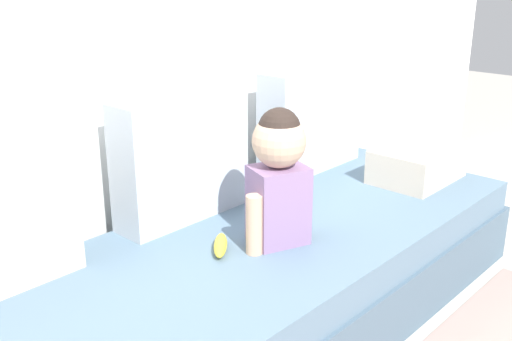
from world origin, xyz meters
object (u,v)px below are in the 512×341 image
Objects in this scene: couch at (249,290)px; throw_pillow_center at (182,157)px; folded_blanket at (417,164)px; banana at (220,245)px; throw_pillow_right at (311,119)px; toddler at (279,172)px.

couch is 4.67× the size of throw_pillow_center.
banana is at bearing 172.90° from folded_blanket.
throw_pillow_right is at bearing 113.36° from folded_blanket.
couch is 0.54m from throw_pillow_center.
throw_pillow_right is (0.77, 0.00, 0.00)m from throw_pillow_center.
folded_blanket is (0.96, -0.11, 0.26)m from couch.
throw_pillow_right and toddler have the same top height.
throw_pillow_right is 0.80m from toddler.
throw_pillow_right reaches higher than banana.
throw_pillow_right is at bearing 30.04° from toddler.
throw_pillow_center is 1.33× the size of folded_blanket.
banana is at bearing 167.27° from couch.
folded_blanket is (0.89, -0.04, -0.18)m from toddler.
toddler reaches higher than couch.
couch is 0.94m from throw_pillow_right.
folded_blanket is at bearing -24.74° from throw_pillow_center.
toddler is 2.75× the size of banana.
throw_pillow_right is at bearing 19.37° from banana.
couch is 6.20× the size of folded_blanket.
throw_pillow_right is at bearing 23.48° from couch.
throw_pillow_right is 0.96m from banana.
throw_pillow_center is 0.41m from toddler.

